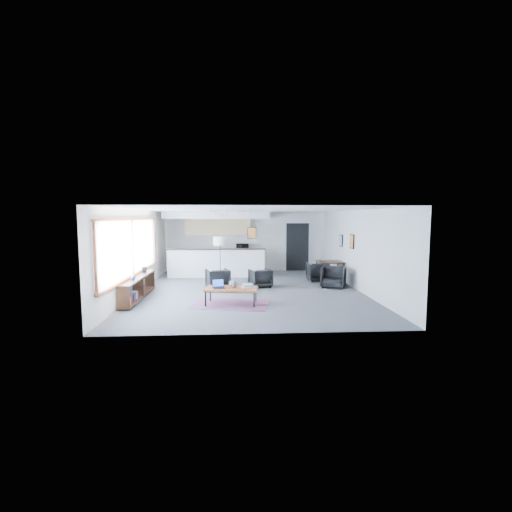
{
  "coord_description": "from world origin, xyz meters",
  "views": [
    {
      "loc": [
        -0.49,
        -11.83,
        2.37
      ],
      "look_at": [
        0.23,
        0.4,
        1.08
      ],
      "focal_mm": 26.0,
      "sensor_mm": 36.0,
      "label": 1
    }
  ],
  "objects": [
    {
      "name": "laptop",
      "position": [
        -0.93,
        -1.88,
        0.52
      ],
      "size": [
        0.37,
        0.33,
        0.23
      ],
      "rotation": [
        0.0,
        0.0,
        0.24
      ],
      "color": "black",
      "rests_on": "coffee_table"
    },
    {
      "name": "coaster",
      "position": [
        -0.5,
        -2.1,
        0.46
      ],
      "size": [
        0.12,
        0.12,
        0.01
      ],
      "rotation": [
        0.0,
        0.0,
        -0.37
      ],
      "color": "#E5590C",
      "rests_on": "coffee_table"
    },
    {
      "name": "dining_table",
      "position": [
        3.0,
        1.43,
        0.69
      ],
      "size": [
        0.91,
        0.91,
        0.76
      ],
      "rotation": [
        0.0,
        0.0,
        0.01
      ],
      "color": "#341E12",
      "rests_on": "floor"
    },
    {
      "name": "dining_chair_near",
      "position": [
        2.83,
        0.33,
        0.33
      ],
      "size": [
        0.83,
        0.81,
        0.67
      ],
      "primitive_type": "imported",
      "rotation": [
        0.0,
        0.0,
        -0.39
      ],
      "color": "black",
      "rests_on": "floor"
    },
    {
      "name": "armchair_right",
      "position": [
        0.38,
        0.54,
        0.34
      ],
      "size": [
        0.82,
        0.79,
        0.69
      ],
      "primitive_type": "imported",
      "rotation": [
        0.0,
        0.0,
        3.43
      ],
      "color": "black",
      "rests_on": "floor"
    },
    {
      "name": "wall_art_upper",
      "position": [
        3.47,
        1.7,
        1.5
      ],
      "size": [
        0.03,
        0.34,
        0.44
      ],
      "color": "black",
      "rests_on": "room"
    },
    {
      "name": "dining_chair_far",
      "position": [
        2.6,
        1.66,
        0.32
      ],
      "size": [
        0.65,
        0.61,
        0.64
      ],
      "primitive_type": "imported",
      "rotation": [
        0.0,
        0.0,
        3.18
      ],
      "color": "black",
      "rests_on": "floor"
    },
    {
      "name": "room",
      "position": [
        0.0,
        0.0,
        1.3
      ],
      "size": [
        7.02,
        9.02,
        2.62
      ],
      "color": "#4B4B4E",
      "rests_on": "ground"
    },
    {
      "name": "kitchenette",
      "position": [
        -1.2,
        3.71,
        1.38
      ],
      "size": [
        4.2,
        1.96,
        2.6
      ],
      "color": "white",
      "rests_on": "floor"
    },
    {
      "name": "track_light",
      "position": [
        -0.59,
        2.2,
        2.53
      ],
      "size": [
        1.6,
        0.07,
        0.15
      ],
      "color": "silver",
      "rests_on": "room"
    },
    {
      "name": "floor_lamp",
      "position": [
        -1.01,
        1.71,
        1.44
      ],
      "size": [
        0.48,
        0.48,
        1.66
      ],
      "rotation": [
        0.0,
        0.0,
        0.01
      ],
      "color": "black",
      "rests_on": "floor"
    },
    {
      "name": "wall_art_lower",
      "position": [
        3.47,
        0.4,
        1.55
      ],
      "size": [
        0.03,
        0.38,
        0.48
      ],
      "color": "black",
      "rests_on": "room"
    },
    {
      "name": "console",
      "position": [
        -3.3,
        -1.05,
        0.33
      ],
      "size": [
        0.35,
        3.0,
        0.8
      ],
      "color": "#341E12",
      "rests_on": "floor"
    },
    {
      "name": "microwave",
      "position": [
        -0.15,
        4.15,
        1.11
      ],
      "size": [
        0.55,
        0.31,
        0.36
      ],
      "primitive_type": "imported",
      "rotation": [
        0.0,
        0.0,
        -0.03
      ],
      "color": "black",
      "rests_on": "kitchenette"
    },
    {
      "name": "coffee_table",
      "position": [
        -0.58,
        -1.91,
        0.42
      ],
      "size": [
        1.48,
        0.93,
        0.46
      ],
      "rotation": [
        0.0,
        0.0,
        -0.13
      ],
      "color": "brown",
      "rests_on": "floor"
    },
    {
      "name": "armchair_left",
      "position": [
        -1.05,
        0.31,
        0.37
      ],
      "size": [
        0.87,
        0.84,
        0.73
      ],
      "primitive_type": "imported",
      "rotation": [
        0.0,
        0.0,
        3.42
      ],
      "color": "black",
      "rests_on": "floor"
    },
    {
      "name": "book_stack",
      "position": [
        -0.12,
        -1.85,
        0.5
      ],
      "size": [
        0.34,
        0.29,
        0.09
      ],
      "rotation": [
        0.0,
        0.0,
        0.17
      ],
      "color": "silver",
      "rests_on": "coffee_table"
    },
    {
      "name": "window",
      "position": [
        -3.46,
        -0.9,
        1.46
      ],
      "size": [
        0.1,
        5.95,
        1.66
      ],
      "color": "#8CBFFF",
      "rests_on": "room"
    },
    {
      "name": "ceramic_pot",
      "position": [
        -0.53,
        -1.94,
        0.57
      ],
      "size": [
        0.22,
        0.22,
        0.22
      ],
      "rotation": [
        0.0,
        0.0,
        -0.17
      ],
      "color": "gray",
      "rests_on": "coffee_table"
    },
    {
      "name": "doorway",
      "position": [
        2.3,
        4.42,
        1.07
      ],
      "size": [
        1.1,
        0.12,
        2.15
      ],
      "color": "black",
      "rests_on": "room"
    },
    {
      "name": "kilim_rug",
      "position": [
        -0.58,
        -1.91,
        0.01
      ],
      "size": [
        2.26,
        1.77,
        0.01
      ],
      "rotation": [
        0.0,
        0.0,
        -0.21
      ],
      "color": "#5C314B",
      "rests_on": "floor"
    }
  ]
}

